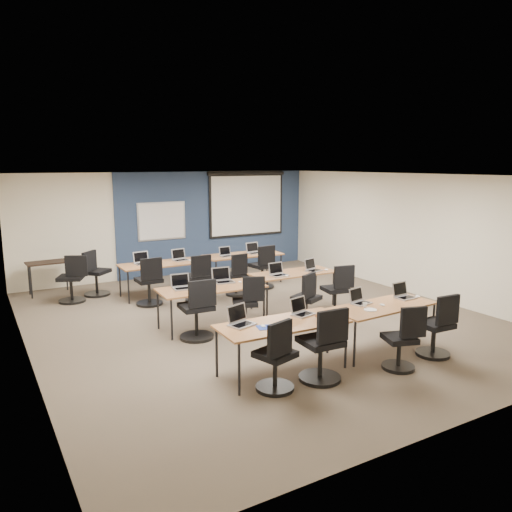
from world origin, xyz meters
TOP-DOWN VIEW (x-y plane):
  - floor at (0.00, 0.00)m, footprint 8.00×9.00m
  - ceiling at (0.00, 0.00)m, footprint 8.00×9.00m
  - wall_back at (0.00, 4.50)m, footprint 8.00×0.04m
  - wall_front at (0.00, -4.50)m, footprint 8.00×0.04m
  - wall_left at (-4.00, 0.00)m, footprint 0.04×9.00m
  - wall_right at (4.00, 0.00)m, footprint 0.04×9.00m
  - blue_accent_panel at (1.25, 4.47)m, footprint 5.50×0.04m
  - whiteboard at (-0.30, 4.43)m, footprint 1.28×0.03m
  - projector_screen at (2.20, 4.41)m, footprint 2.40×0.10m
  - training_table_front_left at (-0.95, -2.27)m, footprint 1.86×0.78m
  - training_table_front_right at (0.89, -2.32)m, footprint 1.77×0.74m
  - training_table_mid_left at (-0.94, 0.09)m, footprint 1.92×0.80m
  - training_table_mid_right at (1.03, 0.36)m, footprint 1.74×0.72m
  - training_table_back_left at (-0.95, 2.62)m, footprint 1.88×0.79m
  - training_table_back_right at (1.12, 2.67)m, footprint 1.90×0.79m
  - laptop_0 at (-1.50, -2.03)m, footprint 0.35×0.30m
  - mouse_0 at (-1.27, -2.28)m, footprint 0.07×0.10m
  - task_chair_0 at (-1.35, -2.73)m, footprint 0.51×0.51m
  - laptop_1 at (-0.49, -2.07)m, footprint 0.31×0.27m
  - mouse_1 at (-0.27, -2.26)m, footprint 0.07×0.10m
  - task_chair_1 at (-0.64, -2.79)m, footprint 0.58×0.58m
  - laptop_2 at (0.65, -2.05)m, footprint 0.30×0.26m
  - mouse_2 at (0.86, -2.34)m, footprint 0.08×0.11m
  - task_chair_2 at (0.59, -3.05)m, footprint 0.49×0.47m
  - laptop_3 at (1.50, -2.17)m, footprint 0.33×0.28m
  - mouse_3 at (1.74, -2.26)m, footprint 0.08×0.11m
  - task_chair_3 at (1.41, -2.96)m, footprint 0.52×0.52m
  - laptop_4 at (-1.44, 0.25)m, footprint 0.34×0.29m
  - mouse_4 at (-1.18, 0.13)m, footprint 0.08×0.11m
  - task_chair_4 at (-1.43, -0.42)m, footprint 0.58×0.58m
  - laptop_5 at (-0.59, 0.32)m, footprint 0.36×0.30m
  - mouse_5 at (-0.33, 0.13)m, footprint 0.06×0.09m
  - task_chair_5 at (-0.44, -0.34)m, footprint 0.51×0.48m
  - laptop_6 at (0.60, 0.28)m, footprint 0.33×0.28m
  - mouse_6 at (0.70, 0.12)m, footprint 0.08×0.11m
  - task_chair_6 at (0.62, -0.69)m, footprint 0.54×0.50m
  - laptop_7 at (1.45, 0.28)m, footprint 0.33×0.28m
  - mouse_7 at (1.73, 0.17)m, footprint 0.08×0.11m
  - task_chair_7 at (1.48, -0.50)m, footprint 0.52×0.52m
  - laptop_8 at (-1.37, 2.75)m, footprint 0.35×0.30m
  - mouse_8 at (-1.17, 2.52)m, footprint 0.06×0.10m
  - task_chair_8 at (-1.48, 1.96)m, footprint 0.55×0.55m
  - laptop_9 at (-0.50, 2.72)m, footprint 0.34×0.29m
  - mouse_9 at (-0.32, 2.55)m, footprint 0.08×0.11m
  - task_chair_9 at (-0.48, 1.72)m, footprint 0.55×0.55m
  - laptop_10 at (0.64, 2.62)m, footprint 0.30×0.25m
  - mouse_10 at (0.81, 2.47)m, footprint 0.07×0.10m
  - task_chair_10 at (0.46, 1.74)m, footprint 0.48×0.48m
  - laptop_11 at (1.42, 2.65)m, footprint 0.35×0.30m
  - mouse_11 at (1.63, 2.54)m, footprint 0.07×0.10m
  - task_chair_11 at (1.31, 2.03)m, footprint 0.56×0.56m
  - blue_mousepad at (-1.25, -2.32)m, footprint 0.29×0.26m
  - snack_bowl at (-0.35, -2.45)m, footprint 0.38×0.38m
  - snack_plate at (0.54, -2.42)m, footprint 0.22×0.22m
  - coffee_cup at (0.55, -2.28)m, footprint 0.06×0.06m
  - utility_table at (-3.15, 3.96)m, footprint 0.93×0.51m
  - spare_chair_a at (-2.29, 3.30)m, footprint 0.67×0.57m
  - spare_chair_b at (-2.82, 3.00)m, footprint 0.60×0.56m

SIDE VIEW (x-z plane):
  - floor at x=0.00m, z-range -0.01..0.01m
  - task_chair_2 at x=0.59m, z-range -0.09..0.87m
  - task_chair_10 at x=0.46m, z-range -0.09..0.88m
  - task_chair_5 at x=-0.44m, z-range -0.09..0.88m
  - task_chair_6 at x=0.62m, z-range -0.09..0.90m
  - task_chair_0 at x=-1.35m, z-range -0.09..0.90m
  - task_chair_3 at x=1.41m, z-range -0.09..0.91m
  - task_chair_7 at x=1.48m, z-range -0.09..0.91m
  - task_chair_8 at x=-1.48m, z-range -0.09..0.94m
  - task_chair_9 at x=-0.48m, z-range -0.09..0.94m
  - spare_chair_b at x=-2.82m, z-range -0.09..0.95m
  - task_chair_11 at x=1.31m, z-range -0.09..0.95m
  - spare_chair_a at x=-2.29m, z-range -0.09..0.95m
  - task_chair_1 at x=-0.64m, z-range -0.09..0.96m
  - task_chair_4 at x=-1.43m, z-range -0.09..0.97m
  - utility_table at x=-3.15m, z-range 0.28..1.03m
  - training_table_mid_right at x=1.03m, z-range 0.32..1.05m
  - training_table_front_right at x=0.89m, z-range 0.32..1.05m
  - training_table_front_left at x=-0.95m, z-range 0.32..1.05m
  - training_table_back_left at x=-0.95m, z-range 0.32..1.05m
  - training_table_back_right at x=1.12m, z-range 0.32..1.05m
  - training_table_mid_left at x=-0.94m, z-range 0.32..1.05m
  - blue_mousepad at x=-1.25m, z-range 0.73..0.74m
  - snack_plate at x=0.54m, z-range 0.73..0.74m
  - mouse_5 at x=-0.33m, z-range 0.73..0.76m
  - mouse_10 at x=0.81m, z-range 0.73..0.76m
  - mouse_4 at x=-1.18m, z-range 0.73..0.76m
  - mouse_0 at x=-1.27m, z-range 0.73..0.76m
  - mouse_1 at x=-0.27m, z-range 0.72..0.76m
  - mouse_3 at x=1.74m, z-range 0.72..0.76m
  - mouse_2 at x=0.86m, z-range 0.72..0.76m
  - mouse_11 at x=1.63m, z-range 0.72..0.76m
  - mouse_9 at x=-0.32m, z-range 0.72..0.76m
  - mouse_8 at x=-1.17m, z-range 0.72..0.76m
  - mouse_6 at x=0.70m, z-range 0.72..0.76m
  - mouse_7 at x=1.73m, z-range 0.72..0.76m
  - snack_bowl at x=-0.35m, z-range 0.73..0.80m
  - coffee_cup at x=0.55m, z-range 0.74..0.79m
  - laptop_10 at x=0.64m, z-range 0.67..0.90m
  - laptop_2 at x=0.65m, z-range 0.67..0.91m
  - laptop_1 at x=-0.49m, z-range 0.67..0.91m
  - laptop_3 at x=1.50m, z-range 0.67..0.92m
  - laptop_7 at x=1.45m, z-range 0.67..0.92m
  - laptop_6 at x=0.60m, z-range 0.67..0.92m
  - laptop_4 at x=-1.44m, z-range 0.67..0.92m
  - laptop_9 at x=-0.50m, z-range 0.67..0.92m
  - laptop_11 at x=1.42m, z-range 0.66..0.93m
  - laptop_0 at x=-1.50m, z-range 0.66..0.93m
  - laptop_8 at x=-1.37m, z-range 0.66..0.93m
  - laptop_5 at x=-0.59m, z-range 0.66..0.93m
  - wall_back at x=0.00m, z-range 0.00..2.70m
  - wall_front at x=0.00m, z-range 0.00..2.70m
  - wall_left at x=-4.00m, z-range 0.00..2.70m
  - wall_right at x=4.00m, z-range 0.00..2.70m
  - blue_accent_panel at x=1.25m, z-range 0.00..2.70m
  - whiteboard at x=-0.30m, z-range 0.96..1.94m
  - projector_screen at x=2.20m, z-range 0.98..2.80m
  - ceiling at x=0.00m, z-range 2.69..2.71m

